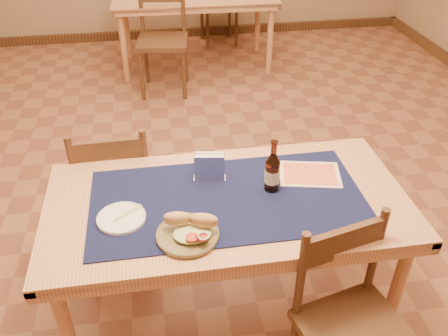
{
  "coord_description": "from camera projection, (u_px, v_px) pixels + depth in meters",
  "views": [
    {
      "loc": [
        -0.28,
        -2.41,
        2.06
      ],
      "look_at": [
        0.0,
        -0.7,
        0.85
      ],
      "focal_mm": 38.0,
      "sensor_mm": 36.0,
      "label": 1
    }
  ],
  "objects": [
    {
      "name": "beer_bottle",
      "position": [
        272.0,
        172.0,
        2.09
      ],
      "size": [
        0.07,
        0.07,
        0.25
      ],
      "color": "#411B0B",
      "rests_on": "placemat"
    },
    {
      "name": "back_table",
      "position": [
        194.0,
        3.0,
        4.87
      ],
      "size": [
        1.66,
        0.86,
        0.75
      ],
      "color": "tan",
      "rests_on": "ground"
    },
    {
      "name": "chair_back_near",
      "position": [
        163.0,
        37.0,
        4.46
      ],
      "size": [
        0.52,
        0.52,
        1.0
      ],
      "color": "#4C341B",
      "rests_on": "ground"
    },
    {
      "name": "chair_main_near",
      "position": [
        353.0,
        324.0,
        1.89
      ],
      "size": [
        0.5,
        0.5,
        0.89
      ],
      "color": "#4C341B",
      "rests_on": "ground"
    },
    {
      "name": "fork",
      "position": [
        130.0,
        211.0,
        1.99
      ],
      "size": [
        0.12,
        0.1,
        0.0
      ],
      "color": "#8CC56C",
      "rests_on": "side_plate"
    },
    {
      "name": "chair_back_far",
      "position": [
        219.0,
        5.0,
        5.53
      ],
      "size": [
        0.43,
        0.43,
        0.88
      ],
      "color": "#4C341B",
      "rests_on": "ground"
    },
    {
      "name": "napkin_holder",
      "position": [
        210.0,
        167.0,
        2.18
      ],
      "size": [
        0.16,
        0.08,
        0.13
      ],
      "color": "silver",
      "rests_on": "placemat"
    },
    {
      "name": "baseboard",
      "position": [
        207.0,
        207.0,
        3.14
      ],
      "size": [
        6.0,
        7.0,
        0.1
      ],
      "color": "#4C341B",
      "rests_on": "ground"
    },
    {
      "name": "side_plate",
      "position": [
        121.0,
        218.0,
        1.97
      ],
      "size": [
        0.2,
        0.2,
        0.02
      ],
      "color": "silver",
      "rests_on": "placemat"
    },
    {
      "name": "sandwich_plate",
      "position": [
        189.0,
        231.0,
        1.88
      ],
      "size": [
        0.25,
        0.25,
        0.1
      ],
      "color": "brown",
      "rests_on": "placemat"
    },
    {
      "name": "chair_main_far",
      "position": [
        116.0,
        187.0,
        2.64
      ],
      "size": [
        0.42,
        0.42,
        0.89
      ],
      "color": "#4C341B",
      "rests_on": "ground"
    },
    {
      "name": "main_table",
      "position": [
        228.0,
        214.0,
        2.14
      ],
      "size": [
        1.6,
        0.8,
        0.75
      ],
      "color": "tan",
      "rests_on": "ground"
    },
    {
      "name": "placemat",
      "position": [
        228.0,
        199.0,
        2.09
      ],
      "size": [
        1.2,
        0.6,
        0.01
      ],
      "primitive_type": "cube",
      "color": "#10133A",
      "rests_on": "main_table"
    },
    {
      "name": "menu_card",
      "position": [
        310.0,
        174.0,
        2.24
      ],
      "size": [
        0.32,
        0.26,
        0.01
      ],
      "color": "beige",
      "rests_on": "placemat"
    }
  ]
}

